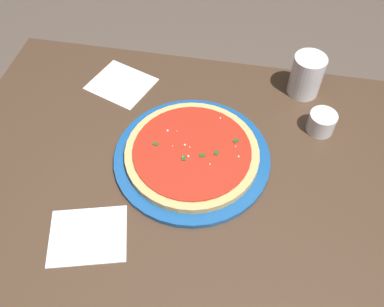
{
  "coord_description": "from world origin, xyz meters",
  "views": [
    {
      "loc": [
        0.14,
        -0.5,
        1.46
      ],
      "look_at": [
        0.04,
        0.03,
        0.75
      ],
      "focal_mm": 38.33,
      "sensor_mm": 36.0,
      "label": 1
    }
  ],
  "objects_px": {
    "pizza": "(192,153)",
    "cup_tall_drink": "(306,75)",
    "cup_small_sauce": "(322,122)",
    "napkin_folded_right": "(121,84)",
    "napkin_loose_left": "(88,236)",
    "serving_plate": "(192,157)"
  },
  "relations": [
    {
      "from": "cup_small_sauce",
      "to": "napkin_folded_right",
      "type": "relative_size",
      "value": 0.42
    },
    {
      "from": "serving_plate",
      "to": "pizza",
      "type": "distance_m",
      "value": 0.02
    },
    {
      "from": "serving_plate",
      "to": "cup_tall_drink",
      "type": "relative_size",
      "value": 3.25
    },
    {
      "from": "cup_small_sauce",
      "to": "napkin_folded_right",
      "type": "bearing_deg",
      "value": 172.81
    },
    {
      "from": "cup_tall_drink",
      "to": "cup_small_sauce",
      "type": "height_order",
      "value": "cup_tall_drink"
    },
    {
      "from": "cup_small_sauce",
      "to": "napkin_loose_left",
      "type": "distance_m",
      "value": 0.57
    },
    {
      "from": "pizza",
      "to": "napkin_loose_left",
      "type": "bearing_deg",
      "value": -126.71
    },
    {
      "from": "cup_small_sauce",
      "to": "napkin_loose_left",
      "type": "bearing_deg",
      "value": -140.8
    },
    {
      "from": "serving_plate",
      "to": "napkin_folded_right",
      "type": "xyz_separation_m",
      "value": [
        -0.22,
        0.2,
        -0.01
      ]
    },
    {
      "from": "cup_tall_drink",
      "to": "napkin_loose_left",
      "type": "xyz_separation_m",
      "value": [
        -0.4,
        -0.48,
        -0.05
      ]
    },
    {
      "from": "pizza",
      "to": "cup_tall_drink",
      "type": "distance_m",
      "value": 0.35
    },
    {
      "from": "cup_tall_drink",
      "to": "napkin_loose_left",
      "type": "bearing_deg",
      "value": -129.57
    },
    {
      "from": "cup_small_sauce",
      "to": "pizza",
      "type": "bearing_deg",
      "value": -153.24
    },
    {
      "from": "pizza",
      "to": "cup_small_sauce",
      "type": "relative_size",
      "value": 4.66
    },
    {
      "from": "cup_small_sauce",
      "to": "napkin_loose_left",
      "type": "relative_size",
      "value": 0.42
    },
    {
      "from": "pizza",
      "to": "cup_tall_drink",
      "type": "xyz_separation_m",
      "value": [
        0.24,
        0.26,
        0.03
      ]
    },
    {
      "from": "serving_plate",
      "to": "cup_tall_drink",
      "type": "height_order",
      "value": "cup_tall_drink"
    },
    {
      "from": "cup_small_sauce",
      "to": "cup_tall_drink",
      "type": "bearing_deg",
      "value": 109.05
    },
    {
      "from": "napkin_loose_left",
      "to": "serving_plate",
      "type": "bearing_deg",
      "value": 53.29
    },
    {
      "from": "cup_small_sauce",
      "to": "napkin_folded_right",
      "type": "height_order",
      "value": "cup_small_sauce"
    },
    {
      "from": "napkin_folded_right",
      "to": "napkin_loose_left",
      "type": "distance_m",
      "value": 0.43
    },
    {
      "from": "cup_small_sauce",
      "to": "napkin_folded_right",
      "type": "distance_m",
      "value": 0.51
    }
  ]
}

